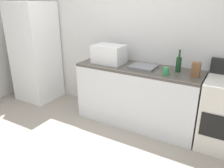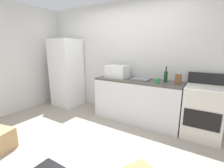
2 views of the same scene
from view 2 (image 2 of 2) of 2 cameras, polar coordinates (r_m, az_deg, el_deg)
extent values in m
plane|color=#9E9384|center=(2.77, -7.75, -20.53)|extent=(6.00, 6.00, 0.00)
cube|color=silver|center=(3.66, 7.37, 9.14)|extent=(5.00, 0.10, 2.60)
cube|color=silver|center=(4.34, -34.46, 7.60)|extent=(0.10, 3.20, 2.60)
cube|color=silver|center=(3.39, 9.14, -6.21)|extent=(1.80, 0.60, 0.86)
cube|color=#4C473F|center=(3.27, 9.41, 1.28)|extent=(1.80, 0.60, 0.04)
cube|color=white|center=(4.42, -16.27, 3.97)|extent=(0.68, 0.66, 1.78)
cube|color=silver|center=(3.16, 30.27, -8.84)|extent=(0.60, 0.60, 0.90)
cube|color=black|center=(2.88, 29.99, -11.41)|extent=(0.52, 0.02, 0.30)
cube|color=black|center=(3.28, 31.47, 1.74)|extent=(0.60, 0.08, 0.20)
cube|color=white|center=(3.45, 1.95, 4.62)|extent=(0.46, 0.34, 0.27)
cube|color=slate|center=(3.25, 10.60, 1.77)|extent=(0.36, 0.32, 0.03)
cylinder|color=#193F1E|center=(3.15, 19.14, 2.53)|extent=(0.07, 0.07, 0.20)
cylinder|color=#193F1E|center=(3.13, 19.33, 5.23)|extent=(0.03, 0.03, 0.10)
cylinder|color=#338C4C|center=(2.97, 16.29, 1.19)|extent=(0.08, 0.08, 0.10)
cube|color=brown|center=(3.02, 23.20, 1.61)|extent=(0.10, 0.10, 0.18)
cube|color=tan|center=(3.05, -36.01, -16.24)|extent=(0.44, 0.38, 0.32)
camera|label=1|loc=(0.33, 72.70, 77.79)|focal=35.90mm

